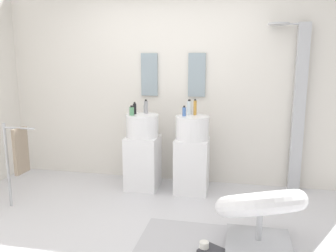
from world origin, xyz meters
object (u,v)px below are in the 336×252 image
object	(u,v)px
coffee_mug	(204,246)
soap_bottle_clear	(189,108)
lounge_chair	(260,209)
soap_bottle_blue	(184,111)
magazine_charcoal	(214,252)
soap_bottle_green	(132,111)
soap_bottle_amber	(195,108)
shower_column	(298,105)
pedestal_sink_left	(143,152)
soap_bottle_grey	(146,107)
pedestal_sink_right	(192,154)
soap_bottle_black	(135,109)
towel_rack	(19,152)

from	to	relation	value
coffee_mug	soap_bottle_clear	bearing A→B (deg)	103.52
lounge_chair	soap_bottle_blue	distance (m)	1.57
magazine_charcoal	soap_bottle_green	xyz separation A→B (m)	(-1.11, 1.28, 0.98)
coffee_mug	soap_bottle_amber	distance (m)	1.77
shower_column	soap_bottle_green	distance (m)	2.02
pedestal_sink_left	soap_bottle_grey	bearing A→B (deg)	80.08
pedestal_sink_right	pedestal_sink_left	bearing A→B (deg)	180.00
soap_bottle_clear	soap_bottle_black	world-z (taller)	soap_bottle_clear
towel_rack	soap_bottle_green	xyz separation A→B (m)	(1.05, 0.76, 0.38)
shower_column	soap_bottle_clear	xyz separation A→B (m)	(-1.30, -0.21, -0.04)
towel_rack	soap_bottle_black	size ratio (longest dim) A/B	6.40
magazine_charcoal	soap_bottle_black	distance (m)	2.04
shower_column	soap_bottle_black	bearing A→B (deg)	-171.60
pedestal_sink_right	soap_bottle_clear	size ratio (longest dim) A/B	5.59
lounge_chair	magazine_charcoal	world-z (taller)	lounge_chair
pedestal_sink_right	soap_bottle_blue	size ratio (longest dim) A/B	8.41
magazine_charcoal	soap_bottle_clear	size ratio (longest dim) A/B	1.21
pedestal_sink_right	soap_bottle_green	xyz separation A→B (m)	(-0.74, -0.08, 0.53)
soap_bottle_blue	soap_bottle_amber	size ratio (longest dim) A/B	0.63
soap_bottle_black	soap_bottle_amber	xyz separation A→B (m)	(0.75, 0.07, 0.02)
soap_bottle_green	soap_bottle_blue	xyz separation A→B (m)	(0.64, 0.07, 0.00)
pedestal_sink_right	soap_bottle_blue	xyz separation A→B (m)	(-0.10, -0.01, 0.53)
towel_rack	soap_bottle_black	distance (m)	1.42
pedestal_sink_right	soap_bottle_grey	xyz separation A→B (m)	(-0.61, 0.11, 0.56)
soap_bottle_grey	soap_bottle_blue	xyz separation A→B (m)	(0.51, -0.12, -0.02)
shower_column	towel_rack	size ratio (longest dim) A/B	2.16
lounge_chair	towel_rack	world-z (taller)	towel_rack
soap_bottle_clear	soap_bottle_black	size ratio (longest dim) A/B	1.27
shower_column	soap_bottle_grey	xyz separation A→B (m)	(-1.85, -0.21, -0.05)
soap_bottle_black	shower_column	bearing A→B (deg)	8.40
lounge_chair	soap_bottle_amber	xyz separation A→B (m)	(-0.73, 1.25, 0.70)
soap_bottle_grey	soap_bottle_black	xyz separation A→B (m)	(-0.12, -0.08, -0.01)
lounge_chair	magazine_charcoal	size ratio (longest dim) A/B	4.54
soap_bottle_green	soap_bottle_amber	world-z (taller)	soap_bottle_amber
pedestal_sink_left	soap_bottle_blue	world-z (taller)	soap_bottle_blue
soap_bottle_black	soap_bottle_clear	bearing A→B (deg)	7.26
lounge_chair	soap_bottle_grey	distance (m)	1.98
lounge_chair	soap_bottle_black	xyz separation A→B (m)	(-1.48, 1.18, 0.67)
coffee_mug	soap_bottle_amber	size ratio (longest dim) A/B	0.41
soap_bottle_green	soap_bottle_clear	world-z (taller)	soap_bottle_clear
soap_bottle_grey	towel_rack	bearing A→B (deg)	-140.98
lounge_chair	soap_bottle_black	world-z (taller)	soap_bottle_black
soap_bottle_grey	soap_bottle_amber	xyz separation A→B (m)	(0.63, -0.01, 0.01)
magazine_charcoal	soap_bottle_amber	distance (m)	1.82
coffee_mug	soap_bottle_black	size ratio (longest dim) A/B	0.55
towel_rack	pedestal_sink_right	bearing A→B (deg)	25.22
pedestal_sink_left	magazine_charcoal	size ratio (longest dim) A/B	4.61
soap_bottle_black	soap_bottle_amber	world-z (taller)	soap_bottle_amber
magazine_charcoal	towel_rack	bearing A→B (deg)	-162.97
soap_bottle_black	coffee_mug	bearing A→B (deg)	-53.17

